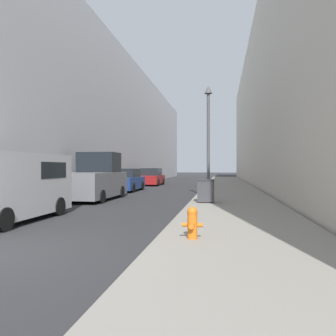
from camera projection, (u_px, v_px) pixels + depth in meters
name	position (u px, v px, depth m)	size (l,w,h in m)	color
sidewalk_right	(230.00, 190.00, 23.14)	(3.96, 60.00, 0.15)	gray
building_left_glass	(79.00, 125.00, 33.47)	(12.00, 60.00, 12.12)	#BCBCC1
building_right_stone	(318.00, 107.00, 29.70)	(12.00, 60.00, 14.41)	beige
fire_hydrant	(192.00, 222.00, 7.06)	(0.45, 0.34, 0.69)	orange
trash_bin	(206.00, 190.00, 14.39)	(0.73, 0.70, 1.01)	#3D3D42
lamppost	(208.00, 132.00, 17.77)	(0.43, 0.43, 5.99)	#4C4C51
white_van	(9.00, 184.00, 10.27)	(2.12, 4.70, 2.13)	silver
pickup_truck	(94.00, 180.00, 17.16)	(2.28, 4.92, 2.49)	slate
parked_sedan_near	(126.00, 181.00, 23.19)	(1.86, 4.16, 1.59)	navy
parked_sedan_far	(151.00, 177.00, 30.77)	(1.98, 4.25, 1.61)	maroon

